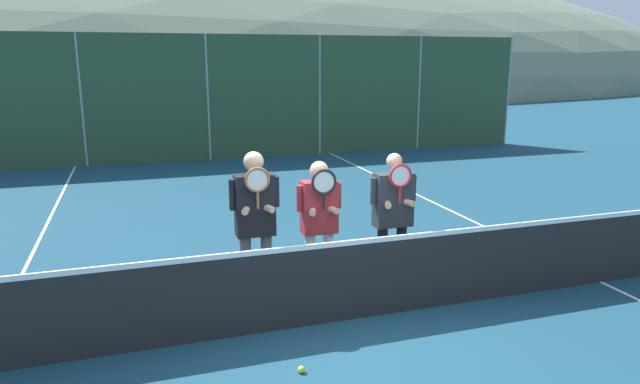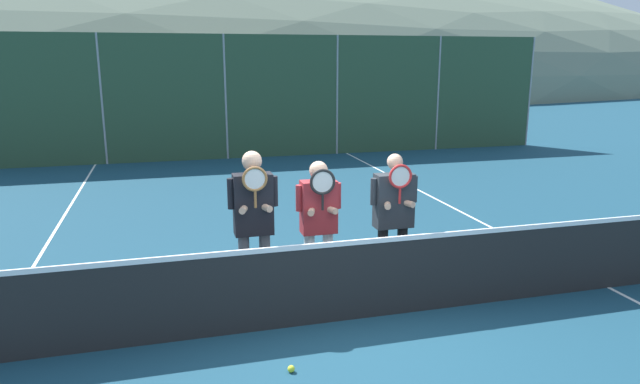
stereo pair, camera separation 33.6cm
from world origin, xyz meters
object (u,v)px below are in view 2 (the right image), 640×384
at_px(car_far_left, 59,122).
at_px(car_left_of_center, 231,120).
at_px(car_center, 372,113).
at_px(tennis_ball_on_court, 291,369).
at_px(player_leftmost, 254,216).
at_px(player_center_left, 319,217).
at_px(player_center_right, 394,212).

distance_m(car_far_left, car_left_of_center, 5.33).
relative_size(car_center, tennis_ball_on_court, 60.19).
xyz_separation_m(player_leftmost, player_center_left, (0.81, 0.11, -0.10)).
relative_size(player_center_left, car_far_left, 0.36).
bearing_deg(car_far_left, car_left_of_center, -2.95).
height_order(car_far_left, car_left_of_center, car_far_left).
relative_size(car_far_left, car_center, 1.14).
distance_m(player_center_right, car_far_left, 14.35).
relative_size(car_far_left, car_left_of_center, 1.11).
bearing_deg(car_left_of_center, player_center_left, -91.85).
height_order(player_center_right, car_left_of_center, player_center_right).
distance_m(player_center_left, car_far_left, 13.90).
distance_m(player_leftmost, tennis_ball_on_court, 1.89).
bearing_deg(tennis_ball_on_court, car_far_left, 105.93).
bearing_deg(tennis_ball_on_court, car_center, 66.90).
xyz_separation_m(car_far_left, car_left_of_center, (5.32, -0.27, -0.08)).
bearing_deg(car_center, car_far_left, 178.69).
bearing_deg(tennis_ball_on_court, player_leftmost, 93.23).
height_order(car_left_of_center, car_center, car_center).
bearing_deg(car_far_left, player_leftmost, -72.64).
distance_m(player_center_left, tennis_ball_on_court, 2.06).
distance_m(player_leftmost, car_left_of_center, 12.90).
bearing_deg(player_center_left, tennis_ball_on_court, -113.47).
bearing_deg(car_far_left, player_center_right, -66.02).
height_order(player_center_right, car_center, car_center).
distance_m(player_center_right, car_center, 13.65).
height_order(car_left_of_center, tennis_ball_on_court, car_left_of_center).
xyz_separation_m(player_leftmost, car_left_of_center, (1.22, 12.84, -0.25)).
xyz_separation_m(player_center_left, car_center, (5.43, 12.77, -0.06)).
xyz_separation_m(player_center_left, tennis_ball_on_court, (-0.72, -1.66, -0.98)).
xyz_separation_m(player_center_right, car_left_of_center, (-0.51, 12.84, -0.18)).
height_order(player_center_left, player_center_right, player_center_right).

